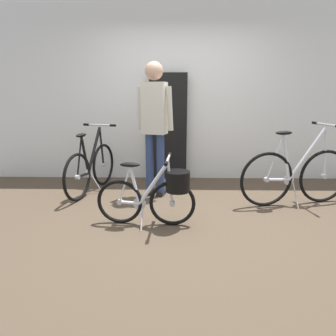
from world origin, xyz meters
name	(u,v)px	position (x,y,z in m)	size (l,w,h in m)	color
ground_plane	(181,220)	(0.00, 0.00, 0.00)	(6.49, 6.49, 0.00)	brown
back_wall	(180,95)	(0.00, 1.81, 1.39)	(6.49, 0.10, 2.79)	white
floor_banner_stand	(168,134)	(-0.18, 1.64, 0.78)	(0.60, 0.36, 1.74)	#B7B7BC
folding_bike_foreground	(157,192)	(-0.27, -0.13, 0.38)	(1.09, 0.53, 0.77)	black
display_bike_left	(296,175)	(1.49, 0.53, 0.40)	(1.51, 0.53, 1.06)	black
display_bike_right	(91,168)	(-1.29, 0.98, 0.37)	(0.53, 1.37, 0.98)	black
visitor_near_wall	(155,120)	(-0.35, 0.86, 1.07)	(0.52, 0.34, 1.82)	navy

